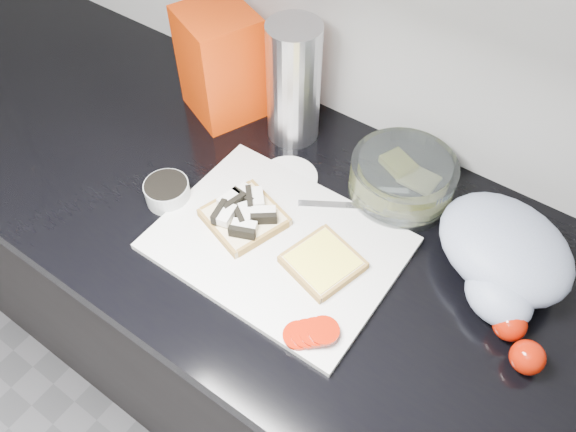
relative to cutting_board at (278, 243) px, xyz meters
The scene contains 14 objects.
base_cabinet 0.50m from the cutting_board, 24.13° to the left, with size 3.50×0.60×0.86m, color black.
countertop 0.14m from the cutting_board, 24.13° to the left, with size 3.50×0.64×0.04m, color black.
cutting_board is the anchor object (origin of this frame).
bread_left 0.08m from the cutting_board, behind, with size 0.16×0.16×0.04m.
bread_right 0.09m from the cutting_board, ahead, with size 0.14×0.14×0.02m.
tomato_slices 0.18m from the cutting_board, 38.46° to the right, with size 0.09×0.08×0.02m.
knife 0.17m from the cutting_board, 61.66° to the left, with size 0.17×0.11×0.01m.
seed_tub 0.23m from the cutting_board, behind, with size 0.08×0.08×0.04m.
tub_lid 0.16m from the cutting_board, 118.47° to the left, with size 0.11×0.11×0.01m, color silver.
glass_bowl 0.25m from the cutting_board, 63.32° to the left, with size 0.19×0.19×0.08m.
bread_bag 0.39m from the cutting_board, 142.96° to the left, with size 0.14×0.13×0.22m, color red.
steel_canister 0.31m from the cutting_board, 119.65° to the left, with size 0.10×0.10×0.24m, color silver.
grocery_bag 0.37m from the cutting_board, 26.98° to the left, with size 0.28×0.27×0.10m.
whole_tomatoes 0.39m from the cutting_board, 10.06° to the left, with size 0.12×0.13×0.05m.
Camera 1 is at (0.22, 0.69, 1.68)m, focal length 35.00 mm.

